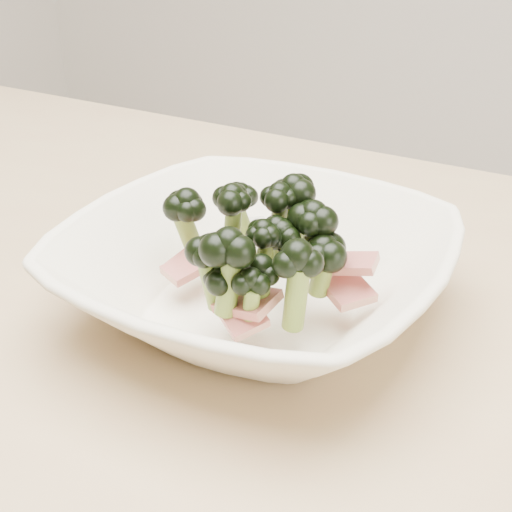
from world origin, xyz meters
name	(u,v)px	position (x,y,z in m)	size (l,w,h in m)	color
dining_table	(149,367)	(0.00, 0.00, 0.65)	(1.20, 0.80, 0.75)	tan
broccoli_dish	(256,268)	(0.12, 0.00, 0.79)	(0.30, 0.30, 0.12)	#EFE6CA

